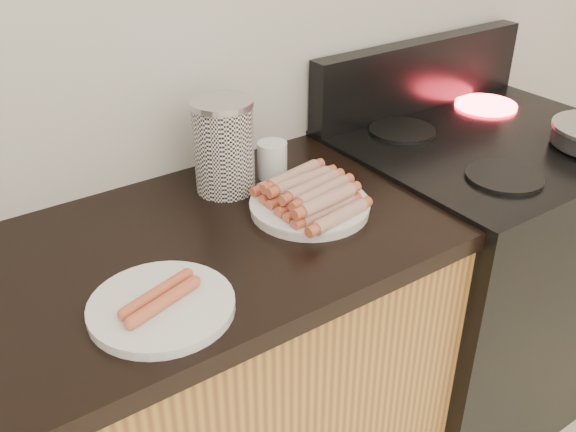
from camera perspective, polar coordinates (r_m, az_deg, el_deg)
wall_back at (r=1.45m, az=-11.70°, el=18.15°), size 4.00×0.04×2.60m
stove at (r=2.01m, az=15.81°, el=-5.32°), size 0.76×0.65×0.91m
stove_panel at (r=1.93m, az=11.67°, el=12.22°), size 0.76×0.06×0.20m
burner_near_left at (r=1.58m, az=18.68°, el=3.32°), size 0.18×0.18×0.01m
burner_far_left at (r=1.78m, az=10.12°, el=7.49°), size 0.18×0.18×0.01m
burner_far_right at (r=2.02m, az=17.17°, el=9.41°), size 0.18×0.18×0.01m
main_plate at (r=1.38m, az=1.94°, el=0.75°), size 0.27×0.27×0.02m
side_plate at (r=1.12m, az=-11.17°, el=-7.90°), size 0.29×0.29×0.02m
hotdog_pile at (r=1.37m, az=1.96°, el=2.01°), size 0.14×0.24×0.06m
plain_sausages at (r=1.11m, az=-11.27°, el=-7.09°), size 0.14×0.09×0.02m
canister at (r=1.44m, az=-5.73°, el=6.21°), size 0.14×0.14×0.21m
mug at (r=1.51m, az=-1.40°, el=5.00°), size 0.09×0.09×0.09m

